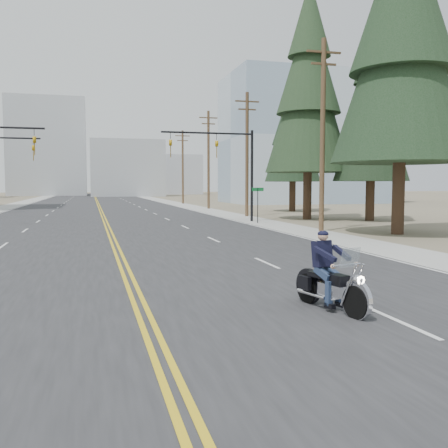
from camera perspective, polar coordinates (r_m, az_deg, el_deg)
name	(u,v)px	position (r m, az deg, el deg)	size (l,w,h in m)	color
road	(98,204)	(74.76, -14.18, 2.18)	(20.00, 200.00, 0.01)	#303033
sidewalk_left	(13,205)	(75.48, -22.95, 1.98)	(3.00, 200.00, 0.01)	#A5A5A0
sidewalk_right	(176,204)	(75.80, -5.45, 2.32)	(3.00, 200.00, 0.01)	#A5A5A0
traffic_mast_right	(227,157)	(38.11, 0.30, 7.66)	(7.10, 0.26, 7.00)	black
street_sign	(258,199)	(36.68, 3.87, 2.88)	(0.90, 0.06, 2.62)	black
utility_pole_b	(323,132)	(31.00, 11.21, 10.25)	(2.20, 0.30, 11.50)	brown
utility_pole_c	(247,152)	(44.90, 2.64, 8.19)	(2.20, 0.30, 11.00)	brown
utility_pole_d	(208,158)	(59.36, -1.79, 7.53)	(2.20, 0.30, 11.50)	brown
utility_pole_e	(183,166)	(75.98, -4.74, 6.65)	(2.20, 0.30, 11.00)	brown
glass_building	(303,140)	(82.00, 8.96, 9.44)	(24.00, 16.00, 20.00)	#9EB5CC
haze_bldg_b	(127,169)	(130.08, -11.06, 6.23)	(18.00, 14.00, 14.00)	#ADB2B7
haze_bldg_c	(265,160)	(121.98, 4.73, 7.36)	(16.00, 12.00, 18.00)	#B7BCC6
haze_bldg_d	(48,148)	(145.47, -19.48, 8.23)	(20.00, 15.00, 26.00)	#ADB2B7
haze_bldg_e	(176,175)	(156.91, -5.46, 5.61)	(14.00, 14.00, 12.00)	#B7BCC6
motorcyclist	(331,271)	(11.43, 12.16, -5.32)	(0.98, 2.28, 1.78)	black
conifer_near	(403,25)	(31.51, 19.77, 20.66)	(7.72, 7.72, 20.44)	#382619
conifer_mid	(372,106)	(41.62, 16.57, 12.83)	(5.88, 5.88, 15.69)	#382619
conifer_tall	(309,83)	(42.55, 9.66, 15.64)	(6.96, 6.96, 19.34)	#382619
conifer_far	(293,125)	(54.60, 7.91, 11.12)	(5.97, 5.97, 16.00)	#382619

